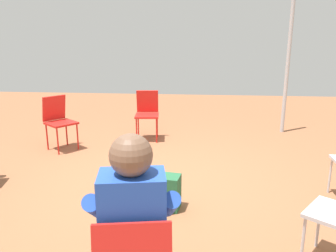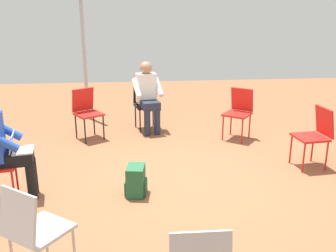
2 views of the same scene
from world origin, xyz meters
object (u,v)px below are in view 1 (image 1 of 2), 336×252
(person_with_laptop, at_px, (134,224))
(chair_south, at_px, (147,111))
(backpack_near_laptop_user, at_px, (166,194))
(chair_southeast, at_px, (59,119))

(person_with_laptop, bearing_deg, chair_south, 87.99)
(person_with_laptop, xyz_separation_m, backpack_near_laptop_user, (-0.03, -1.46, -0.53))
(person_with_laptop, bearing_deg, backpack_near_laptop_user, 78.76)
(person_with_laptop, relative_size, backpack_near_laptop_user, 3.44)
(chair_southeast, bearing_deg, backpack_near_laptop_user, 84.89)
(person_with_laptop, bearing_deg, chair_southeast, 109.85)
(chair_south, distance_m, person_with_laptop, 3.97)
(person_with_laptop, distance_m, backpack_near_laptop_user, 1.55)
(chair_south, bearing_deg, backpack_near_laptop_user, 97.68)
(chair_southeast, relative_size, chair_south, 1.00)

